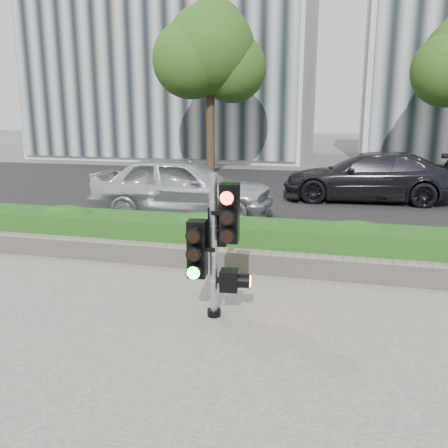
# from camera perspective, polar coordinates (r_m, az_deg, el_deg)

# --- Properties ---
(ground) EXTENTS (120.00, 120.00, 0.00)m
(ground) POSITION_cam_1_polar(r_m,az_deg,el_deg) (6.23, 1.29, -11.54)
(ground) COLOR #51514C
(ground) RESTS_ON ground
(road) EXTENTS (60.00, 13.00, 0.02)m
(road) POSITION_cam_1_polar(r_m,az_deg,el_deg) (15.78, 9.67, 3.52)
(road) COLOR black
(road) RESTS_ON ground
(curb) EXTENTS (60.00, 0.25, 0.12)m
(curb) POSITION_cam_1_polar(r_m,az_deg,el_deg) (9.12, 5.85, -3.10)
(curb) COLOR gray
(curb) RESTS_ON ground
(stone_wall) EXTENTS (12.00, 0.32, 0.34)m
(stone_wall) POSITION_cam_1_polar(r_m,az_deg,el_deg) (7.90, 4.47, -4.59)
(stone_wall) COLOR gray
(stone_wall) RESTS_ON sidewalk
(hedge) EXTENTS (12.00, 1.00, 0.68)m
(hedge) POSITION_cam_1_polar(r_m,az_deg,el_deg) (8.47, 5.27, -2.19)
(hedge) COLOR #347624
(hedge) RESTS_ON sidewalk
(building_left) EXTENTS (16.00, 9.00, 15.00)m
(building_left) POSITION_cam_1_polar(r_m,az_deg,el_deg) (30.71, -5.66, 22.29)
(building_left) COLOR #B7B7B2
(building_left) RESTS_ON ground
(tree_left) EXTENTS (4.61, 4.03, 7.34)m
(tree_left) POSITION_cam_1_polar(r_m,az_deg,el_deg) (21.04, -1.69, 19.83)
(tree_left) COLOR black
(tree_left) RESTS_ON ground
(traffic_signal) EXTENTS (0.66, 0.51, 1.87)m
(traffic_signal) POSITION_cam_1_polar(r_m,az_deg,el_deg) (5.97, -0.97, -1.78)
(traffic_signal) COLOR black
(traffic_signal) RESTS_ON sidewalk
(car_silver) EXTENTS (4.66, 2.04, 1.56)m
(car_silver) POSITION_cam_1_polar(r_m,az_deg,el_deg) (12.05, -5.05, 4.51)
(car_silver) COLOR silver
(car_silver) RESTS_ON road
(car_dark) EXTENTS (5.14, 2.28, 1.47)m
(car_dark) POSITION_cam_1_polar(r_m,az_deg,el_deg) (14.95, 16.95, 5.49)
(car_dark) COLOR black
(car_dark) RESTS_ON road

